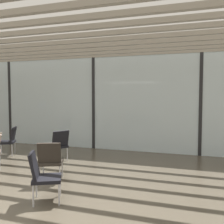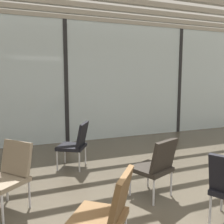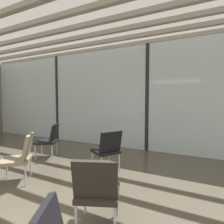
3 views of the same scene
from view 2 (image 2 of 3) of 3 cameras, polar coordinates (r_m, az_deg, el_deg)
glass_curtain_wall at (r=6.71m, az=-10.25°, el=6.51°), size 14.00×0.08×3.12m
window_mullion_1 at (r=6.71m, az=-10.25°, el=6.51°), size 0.10×0.12×3.12m
window_mullion_2 at (r=8.18m, az=14.66°, el=6.60°), size 0.10×0.12×3.12m
parked_airplane at (r=12.18m, az=-13.64°, el=9.85°), size 13.89×4.34×4.34m
lounge_chair_1 at (r=3.63m, az=-21.90°, el=-12.31°), size 0.71×0.71×0.87m
lounge_chair_3 at (r=3.71m, az=9.81°, el=-11.36°), size 0.64×0.67×0.87m
lounge_chair_4 at (r=4.87m, az=-8.02°, el=-6.66°), size 0.70×0.68×0.87m
lounge_chair_5 at (r=2.51m, az=-1.03°, el=-21.10°), size 0.71×0.70×0.87m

